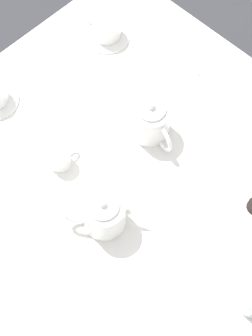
# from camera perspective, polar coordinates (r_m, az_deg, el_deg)

# --- Properties ---
(ground_plane) EXTENTS (8.00, 8.00, 0.00)m
(ground_plane) POSITION_cam_1_polar(r_m,az_deg,el_deg) (1.87, -0.00, -9.91)
(ground_plane) COLOR #333338
(table) EXTENTS (1.02, 1.05, 0.72)m
(table) POSITION_cam_1_polar(r_m,az_deg,el_deg) (1.25, -0.00, -1.72)
(table) COLOR silver
(table) RESTS_ON ground_plane
(teapot_near) EXTENTS (0.15, 0.14, 0.13)m
(teapot_near) POSITION_cam_1_polar(r_m,az_deg,el_deg) (1.09, -2.80, -5.57)
(teapot_near) COLOR white
(teapot_near) RESTS_ON table
(teapot_far) EXTENTS (0.10, 0.19, 0.13)m
(teapot_far) POSITION_cam_1_polar(r_m,az_deg,el_deg) (1.20, 3.03, 5.80)
(teapot_far) COLOR white
(teapot_far) RESTS_ON table
(teacup_with_saucer_left) EXTENTS (0.13, 0.13, 0.06)m
(teacup_with_saucer_left) POSITION_cam_1_polar(r_m,az_deg,el_deg) (1.41, -2.38, 16.47)
(teacup_with_saucer_left) COLOR white
(teacup_with_saucer_left) RESTS_ON table
(creamer_jug) EXTENTS (0.08, 0.06, 0.06)m
(creamer_jug) POSITION_cam_1_polar(r_m,az_deg,el_deg) (1.18, -8.20, 1.37)
(creamer_jug) COLOR white
(creamer_jug) RESTS_ON table
(knife_by_plate) EXTENTS (0.03, 0.20, 0.00)m
(knife_by_plate) POSITION_cam_1_polar(r_m,az_deg,el_deg) (1.40, 6.00, 13.78)
(knife_by_plate) COLOR silver
(knife_by_plate) RESTS_ON table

